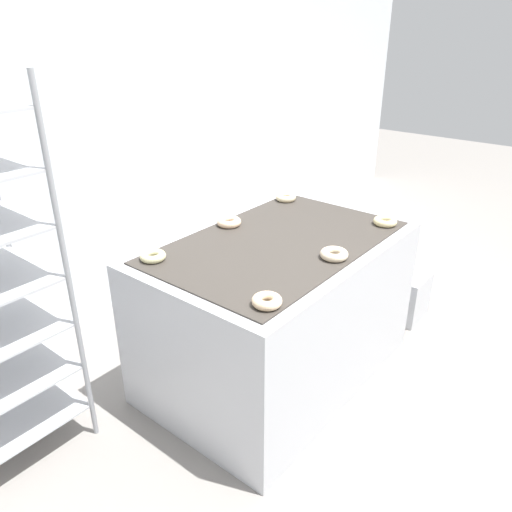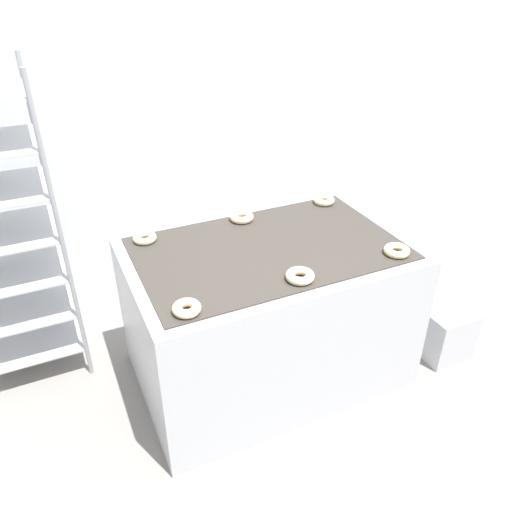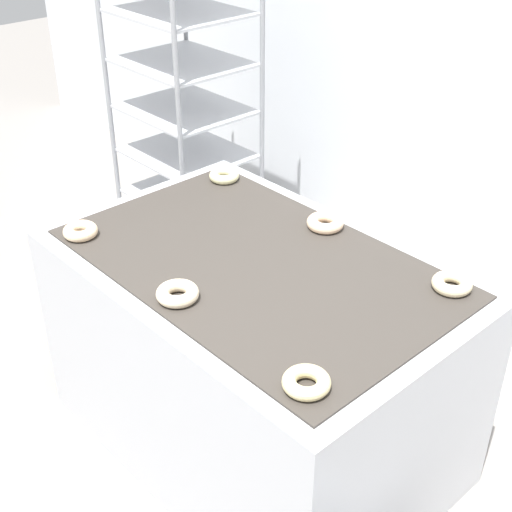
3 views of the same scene
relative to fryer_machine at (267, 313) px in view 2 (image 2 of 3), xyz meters
The scene contains 10 objects.
ground_plane 0.83m from the fryer_machine, 90.02° to the right, with size 14.00×14.00×0.00m, color gray.
wall_back 1.71m from the fryer_machine, 90.01° to the left, with size 8.00×0.05×2.80m.
fryer_machine is the anchor object (origin of this frame).
glaze_bin 1.11m from the fryer_machine, 15.64° to the right, with size 0.28×0.33×0.32m.
donut_near_left 0.78m from the fryer_machine, 147.71° to the right, with size 0.12×0.12×0.04m, color beige.
donut_near_center 0.55m from the fryer_machine, 89.47° to the right, with size 0.13×0.13×0.04m, color beige.
donut_near_right 0.78m from the fryer_machine, 30.73° to the right, with size 0.13×0.13×0.04m, color beige.
donut_far_left 0.78m from the fryer_machine, 149.19° to the left, with size 0.12×0.12×0.04m, color beige.
donut_far_center 0.56m from the fryer_machine, 90.78° to the left, with size 0.14×0.14×0.04m, color beige.
donut_far_right 0.78m from the fryer_machine, 32.46° to the left, with size 0.13×0.13×0.04m, color beige.
Camera 2 is at (-0.99, -1.26, 2.10)m, focal length 35.00 mm.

